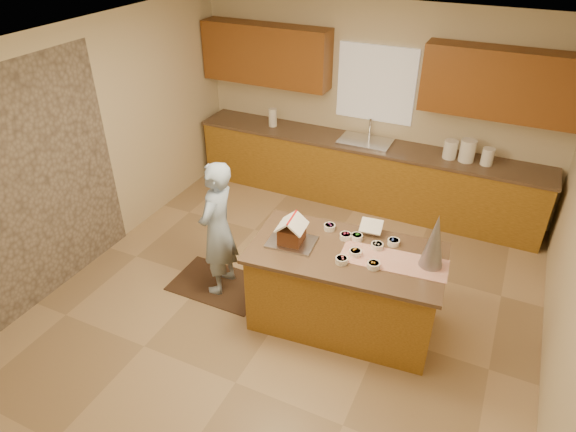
# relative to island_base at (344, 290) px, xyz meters

# --- Properties ---
(floor) EXTENTS (5.50, 5.50, 0.00)m
(floor) POSITION_rel_island_base_xyz_m (-0.60, -0.01, -0.43)
(floor) COLOR tan
(floor) RESTS_ON ground
(ceiling) EXTENTS (5.50, 5.50, 0.00)m
(ceiling) POSITION_rel_island_base_xyz_m (-0.60, -0.01, 2.27)
(ceiling) COLOR silver
(ceiling) RESTS_ON floor
(wall_back) EXTENTS (5.50, 5.50, 0.00)m
(wall_back) POSITION_rel_island_base_xyz_m (-0.60, 2.74, 0.92)
(wall_back) COLOR beige
(wall_back) RESTS_ON floor
(wall_left) EXTENTS (5.50, 5.50, 0.00)m
(wall_left) POSITION_rel_island_base_xyz_m (-3.10, -0.01, 0.92)
(wall_left) COLOR beige
(wall_left) RESTS_ON floor
(stone_accent) EXTENTS (0.00, 2.50, 2.50)m
(stone_accent) POSITION_rel_island_base_xyz_m (-3.08, -0.81, 0.82)
(stone_accent) COLOR gray
(stone_accent) RESTS_ON wall_left
(window_curtain) EXTENTS (1.05, 0.03, 1.00)m
(window_curtain) POSITION_rel_island_base_xyz_m (-0.60, 2.71, 1.22)
(window_curtain) COLOR white
(window_curtain) RESTS_ON wall_back
(back_counter_base) EXTENTS (4.80, 0.60, 0.88)m
(back_counter_base) POSITION_rel_island_base_xyz_m (-0.60, 2.44, 0.01)
(back_counter_base) COLOR #A16B21
(back_counter_base) RESTS_ON floor
(back_counter_top) EXTENTS (4.85, 0.63, 0.04)m
(back_counter_top) POSITION_rel_island_base_xyz_m (-0.60, 2.44, 0.47)
(back_counter_top) COLOR brown
(back_counter_top) RESTS_ON back_counter_base
(upper_cabinet_left) EXTENTS (1.85, 0.35, 0.80)m
(upper_cabinet_left) POSITION_rel_island_base_xyz_m (-2.15, 2.56, 1.47)
(upper_cabinet_left) COLOR brown
(upper_cabinet_left) RESTS_ON wall_back
(upper_cabinet_right) EXTENTS (1.85, 0.35, 0.80)m
(upper_cabinet_right) POSITION_rel_island_base_xyz_m (0.95, 2.56, 1.47)
(upper_cabinet_right) COLOR brown
(upper_cabinet_right) RESTS_ON wall_back
(sink) EXTENTS (0.70, 0.45, 0.12)m
(sink) POSITION_rel_island_base_xyz_m (-0.60, 2.44, 0.46)
(sink) COLOR silver
(sink) RESTS_ON back_counter_top
(faucet) EXTENTS (0.03, 0.03, 0.28)m
(faucet) POSITION_rel_island_base_xyz_m (-0.60, 2.62, 0.63)
(faucet) COLOR silver
(faucet) RESTS_ON back_counter_top
(island_base) EXTENTS (1.83, 1.04, 0.86)m
(island_base) POSITION_rel_island_base_xyz_m (0.00, 0.00, 0.00)
(island_base) COLOR #A16B21
(island_base) RESTS_ON floor
(island_top) EXTENTS (1.92, 1.13, 0.04)m
(island_top) POSITION_rel_island_base_xyz_m (-0.00, 0.00, 0.45)
(island_top) COLOR brown
(island_top) RESTS_ON island_base
(table_runner) EXTENTS (1.01, 0.44, 0.01)m
(table_runner) POSITION_rel_island_base_xyz_m (0.44, 0.04, 0.47)
(table_runner) COLOR #A2260B
(table_runner) RESTS_ON island_top
(baking_tray) EXTENTS (0.48, 0.37, 0.02)m
(baking_tray) POSITION_rel_island_base_xyz_m (-0.53, -0.10, 0.48)
(baking_tray) COLOR silver
(baking_tray) RESTS_ON island_top
(cookbook) EXTENTS (0.23, 0.19, 0.09)m
(cookbook) POSITION_rel_island_base_xyz_m (0.11, 0.38, 0.56)
(cookbook) COLOR white
(cookbook) RESTS_ON island_top
(tinsel_tree) EXTENTS (0.23, 0.23, 0.54)m
(tinsel_tree) POSITION_rel_island_base_xyz_m (0.75, 0.12, 0.74)
(tinsel_tree) COLOR #ACAEB8
(tinsel_tree) RESTS_ON island_top
(rug) EXTENTS (1.04, 0.68, 0.01)m
(rug) POSITION_rel_island_base_xyz_m (-1.46, -0.04, -0.42)
(rug) COLOR black
(rug) RESTS_ON floor
(boy) EXTENTS (0.41, 0.58, 1.53)m
(boy) POSITION_rel_island_base_xyz_m (-1.41, -0.04, 0.35)
(boy) COLOR #94AED2
(boy) RESTS_ON rug
(canister_a) EXTENTS (0.17, 0.17, 0.24)m
(canister_a) POSITION_rel_island_base_xyz_m (0.51, 2.44, 0.61)
(canister_a) COLOR white
(canister_a) RESTS_ON back_counter_top
(canister_b) EXTENTS (0.19, 0.19, 0.28)m
(canister_b) POSITION_rel_island_base_xyz_m (0.72, 2.44, 0.63)
(canister_b) COLOR white
(canister_b) RESTS_ON back_counter_top
(canister_c) EXTENTS (0.15, 0.15, 0.21)m
(canister_c) POSITION_rel_island_base_xyz_m (0.96, 2.44, 0.60)
(canister_c) COLOR white
(canister_c) RESTS_ON back_counter_top
(paper_towel) EXTENTS (0.12, 0.12, 0.26)m
(paper_towel) POSITION_rel_island_base_xyz_m (-2.00, 2.44, 0.62)
(paper_towel) COLOR white
(paper_towel) RESTS_ON back_counter_top
(gingerbread_house) EXTENTS (0.29, 0.30, 0.28)m
(gingerbread_house) POSITION_rel_island_base_xyz_m (-0.53, -0.10, 0.60)
(gingerbread_house) COLOR #582517
(gingerbread_house) RESTS_ON baking_tray
(candy_bowls) EXTENTS (0.77, 0.60, 0.05)m
(candy_bowls) POSITION_rel_island_base_xyz_m (0.08, 0.10, 0.50)
(candy_bowls) COLOR pink
(candy_bowls) RESTS_ON island_top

